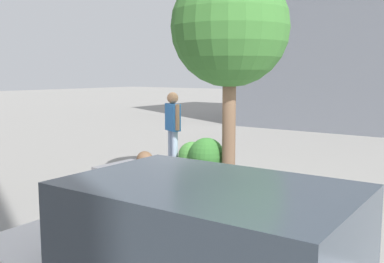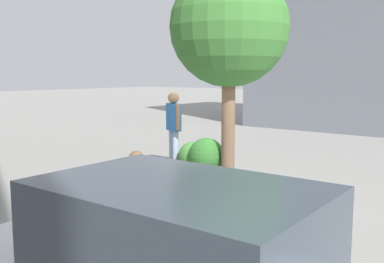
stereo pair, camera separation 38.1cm
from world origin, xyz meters
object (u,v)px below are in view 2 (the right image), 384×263
at_px(planter_ledge, 192,184).
at_px(pedestrian_crossing, 137,195).
at_px(plaza_tree, 229,28).
at_px(skateboard, 174,165).
at_px(skateboarder, 174,123).

relative_size(planter_ledge, pedestrian_crossing, 2.73).
distance_m(plaza_tree, skateboard, 3.36).
height_order(plaza_tree, pedestrian_crossing, plaza_tree).
distance_m(planter_ledge, skateboarder, 1.46).
bearing_deg(plaza_tree, skateboard, -0.18).
distance_m(skateboarder, pedestrian_crossing, 3.72).
relative_size(planter_ledge, plaza_tree, 1.01).
height_order(planter_ledge, skateboarder, skateboarder).
bearing_deg(skateboard, planter_ledge, 170.02).
xyz_separation_m(planter_ledge, plaza_tree, (-0.88, -0.10, 3.35)).
distance_m(planter_ledge, pedestrian_crossing, 3.33).
xyz_separation_m(planter_ledge, skateboarder, (0.62, -0.11, 1.32)).
distance_m(skateboard, skateboarder, 0.98).
relative_size(planter_ledge, skateboard, 5.50).
bearing_deg(pedestrian_crossing, plaza_tree, -81.75).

